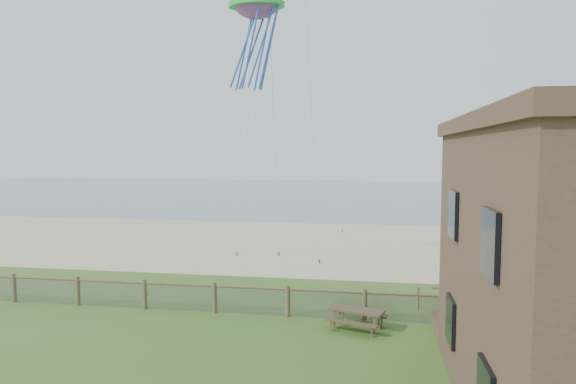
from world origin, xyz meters
name	(u,v)px	position (x,y,z in m)	size (l,w,h in m)	color
sand_beach	(325,244)	(0.00, 22.00, 0.00)	(72.00, 20.00, 0.02)	#C4B88D
ocean	(351,193)	(0.00, 66.00, 0.00)	(160.00, 68.00, 0.02)	slate
chainlink_fence	(288,303)	(0.00, 6.00, 0.55)	(36.20, 0.20, 1.25)	brown
picnic_table	(357,318)	(2.73, 5.00, 0.41)	(1.96, 1.48, 0.83)	brown
octopus_kite	(257,31)	(-3.03, 14.04, 12.98)	(3.08, 2.18, 6.34)	red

